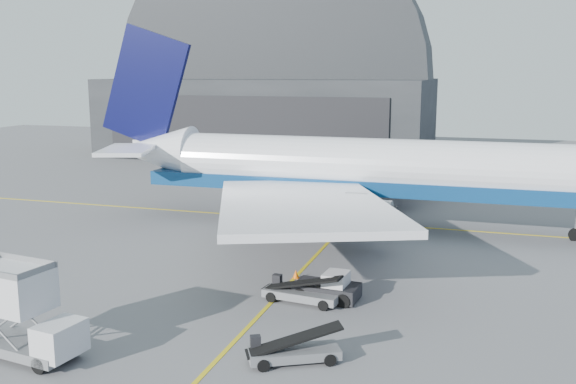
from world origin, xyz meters
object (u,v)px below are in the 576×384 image
(catering_truck, at_px, (18,312))
(pushback_tug, at_px, (329,289))
(belt_loader_b, at_px, (301,293))
(airliner, at_px, (363,169))
(belt_loader_a, at_px, (293,351))

(catering_truck, xyz_separation_m, pushback_tug, (12.05, 11.62, -1.47))
(pushback_tug, xyz_separation_m, belt_loader_b, (-1.42, -0.93, -0.09))
(catering_truck, bearing_deg, belt_loader_b, 53.72)
(airliner, xyz_separation_m, catering_truck, (-10.46, -30.28, -2.81))
(belt_loader_a, distance_m, belt_loader_b, 7.83)
(airliner, relative_size, pushback_tug, 12.90)
(airliner, xyz_separation_m, belt_loader_b, (0.17, -19.58, -4.37))
(belt_loader_b, bearing_deg, airliner, 97.54)
(airliner, relative_size, belt_loader_a, 11.40)
(catering_truck, bearing_deg, pushback_tug, 52.53)
(catering_truck, distance_m, belt_loader_b, 15.16)
(airliner, height_order, catering_truck, airliner)
(catering_truck, relative_size, belt_loader_a, 1.44)
(belt_loader_a, bearing_deg, belt_loader_b, 75.75)
(catering_truck, xyz_separation_m, belt_loader_a, (12.44, 3.07, -1.59))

